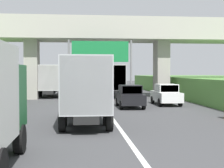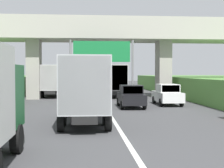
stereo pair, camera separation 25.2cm
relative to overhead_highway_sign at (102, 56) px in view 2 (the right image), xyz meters
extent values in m
cube|color=white|center=(0.00, -2.72, -4.19)|extent=(0.20, 92.14, 0.01)
cube|color=#ADA89E|center=(0.00, 3.80, 2.30)|extent=(40.00, 4.80, 1.10)
cube|color=#ADA89E|center=(0.00, 1.58, 3.40)|extent=(40.00, 0.36, 1.10)
cube|color=#ADA89E|center=(0.00, 6.02, 3.40)|extent=(40.00, 0.36, 1.10)
cube|color=#9F9A91|center=(-6.67, 3.80, -1.22)|extent=(1.30, 2.20, 5.94)
cube|color=#9F9A91|center=(6.67, 3.80, -1.22)|extent=(1.30, 2.20, 5.94)
cylinder|color=slate|center=(-2.85, 0.00, -1.37)|extent=(0.18, 0.18, 5.64)
cylinder|color=slate|center=(2.85, 0.00, -1.37)|extent=(0.18, 0.18, 5.64)
cube|color=#167238|center=(0.00, 0.00, 0.40)|extent=(5.20, 0.12, 1.90)
cube|color=white|center=(0.00, -0.01, 0.40)|extent=(4.89, 0.01, 1.67)
cube|color=black|center=(1.60, 5.97, -3.53)|extent=(1.10, 7.30, 0.36)
cube|color=gold|center=(1.60, 8.57, -2.30)|extent=(2.10, 2.10, 2.10)
cube|color=#2D3842|center=(1.60, 9.59, -2.00)|extent=(1.89, 0.06, 0.90)
cube|color=silver|center=(1.60, 4.92, -2.05)|extent=(2.30, 5.20, 2.60)
cube|color=#A8A8A4|center=(1.60, 2.34, -2.05)|extent=(2.21, 0.04, 2.50)
cylinder|color=black|center=(0.63, 8.57, -3.71)|extent=(0.30, 0.96, 0.96)
cylinder|color=black|center=(2.57, 8.57, -3.71)|extent=(0.30, 0.96, 0.96)
cylinder|color=black|center=(0.53, 3.49, -3.71)|extent=(0.30, 0.96, 0.96)
cylinder|color=black|center=(2.67, 3.49, -3.71)|extent=(0.30, 0.96, 0.96)
cylinder|color=black|center=(0.53, 5.18, -3.71)|extent=(0.30, 0.96, 0.96)
cylinder|color=black|center=(2.67, 5.18, -3.71)|extent=(0.30, 0.96, 0.96)
cube|color=black|center=(-5.04, 6.75, -3.53)|extent=(1.10, 7.30, 0.36)
cube|color=red|center=(-5.04, 9.35, -2.30)|extent=(2.10, 2.10, 2.10)
cube|color=#2D3842|center=(-5.04, 10.37, -2.00)|extent=(1.89, 0.06, 0.90)
cube|color=silver|center=(-5.04, 5.70, -2.05)|extent=(2.30, 5.20, 2.60)
cube|color=#A8A8A4|center=(-5.04, 3.12, -2.05)|extent=(2.21, 0.04, 2.50)
cylinder|color=black|center=(-6.01, 9.35, -3.71)|extent=(0.30, 0.96, 0.96)
cylinder|color=black|center=(-4.07, 9.35, -3.71)|extent=(0.30, 0.96, 0.96)
cylinder|color=black|center=(-6.11, 4.27, -3.71)|extent=(0.30, 0.96, 0.96)
cylinder|color=black|center=(-3.97, 4.27, -3.71)|extent=(0.30, 0.96, 0.96)
cylinder|color=black|center=(-6.11, 5.96, -3.71)|extent=(0.30, 0.96, 0.96)
cylinder|color=black|center=(-3.97, 5.96, -3.71)|extent=(0.30, 0.96, 0.96)
cube|color=black|center=(-1.62, -12.70, -3.53)|extent=(1.10, 7.30, 0.36)
cube|color=#B2B5B7|center=(-1.62, -10.10, -2.30)|extent=(2.10, 2.10, 2.10)
cube|color=#2D3842|center=(-1.62, -9.08, -2.00)|extent=(1.89, 0.06, 0.90)
cube|color=#B2B5B7|center=(-1.62, -13.75, -2.05)|extent=(2.30, 5.20, 2.60)
cube|color=gray|center=(-1.62, -16.33, -2.05)|extent=(2.21, 0.04, 2.50)
cylinder|color=black|center=(-2.59, -10.10, -3.71)|extent=(0.30, 0.96, 0.96)
cylinder|color=black|center=(-0.65, -10.10, -3.71)|extent=(0.30, 0.96, 0.96)
cylinder|color=black|center=(-2.69, -15.18, -3.71)|extent=(0.30, 0.96, 0.96)
cylinder|color=black|center=(-0.55, -15.18, -3.71)|extent=(0.30, 0.96, 0.96)
cylinder|color=black|center=(-2.69, -13.49, -3.71)|extent=(0.30, 0.96, 0.96)
cylinder|color=black|center=(-0.55, -13.49, -3.71)|extent=(0.30, 0.96, 0.96)
cylinder|color=black|center=(-3.88, -19.03, -3.71)|extent=(0.30, 0.96, 0.96)
cube|color=silver|center=(5.18, -3.65, -3.49)|extent=(1.76, 4.10, 0.76)
cube|color=silver|center=(5.18, -3.80, -2.79)|extent=(1.56, 1.90, 0.64)
cube|color=#2D3842|center=(5.18, -4.72, -2.79)|extent=(1.44, 0.06, 0.54)
cylinder|color=black|center=(4.36, -2.38, -3.87)|extent=(0.22, 0.64, 0.64)
cylinder|color=black|center=(6.00, -2.38, -3.87)|extent=(0.22, 0.64, 0.64)
cylinder|color=black|center=(4.36, -4.92, -3.87)|extent=(0.22, 0.64, 0.64)
cylinder|color=black|center=(6.00, -4.92, -3.87)|extent=(0.22, 0.64, 0.64)
cube|color=black|center=(1.92, -5.35, -3.49)|extent=(1.76, 4.10, 0.76)
cube|color=black|center=(1.92, -5.50, -2.79)|extent=(1.56, 1.90, 0.64)
cube|color=#2D3842|center=(1.92, -6.42, -2.79)|extent=(1.44, 0.06, 0.54)
cylinder|color=black|center=(1.10, -4.08, -3.87)|extent=(0.22, 0.64, 0.64)
cylinder|color=black|center=(2.74, -4.08, -3.87)|extent=(0.22, 0.64, 0.64)
cylinder|color=black|center=(1.10, -6.62, -3.87)|extent=(0.22, 0.64, 0.64)
cylinder|color=black|center=(2.74, -6.62, -3.87)|extent=(0.22, 0.64, 0.64)
camera|label=1|loc=(-1.91, -30.08, -1.50)|focal=52.76mm
camera|label=2|loc=(-1.66, -30.10, -1.50)|focal=52.76mm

